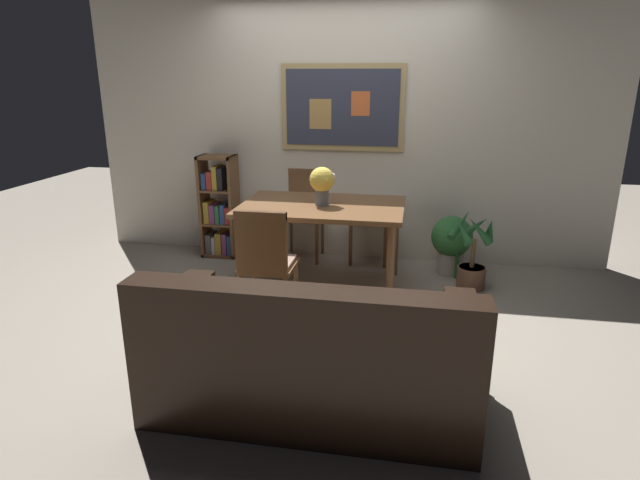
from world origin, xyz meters
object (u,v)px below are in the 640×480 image
Objects in this scene: dining_chair_far_right at (371,208)px; bookshelf at (220,211)px; potted_palm at (472,257)px; dining_chair_far_left at (305,206)px; leather_couch at (310,360)px; potted_ivy at (452,241)px; flower_vase at (322,182)px; dining_table at (322,216)px; dining_chair_near_left at (266,257)px.

dining_chair_far_right is 1.56m from bookshelf.
dining_chair_far_left is at bearing 159.71° from potted_palm.
potted_ivy is at bearing 69.33° from leather_couch.
flower_vase is at bearing -68.33° from dining_chair_far_left.
dining_table reaches higher than potted_palm.
bookshelf is (-1.20, 0.67, -0.18)m from dining_table.
dining_chair_far_right is (0.68, 0.02, 0.00)m from dining_chair_far_left.
leather_couch is at bearing -82.00° from dining_table.
flower_vase reaches higher than dining_chair_near_left.
leather_couch reaches higher than dining_table.
potted_palm is (1.05, 2.02, -0.02)m from leather_couch.
dining_chair_far_right is (0.35, 0.82, -0.12)m from dining_table.
bookshelf reaches higher than dining_table.
potted_ivy is at bearing -2.92° from bookshelf.
dining_table is 1.54× the size of dining_chair_near_left.
dining_chair_far_right reaches higher than potted_palm.
dining_chair_near_left is at bearing -147.59° from potted_palm.
dining_chair_far_left is at bearing 102.44° from leather_couch.
dining_chair_near_left reaches higher than leather_couch.
bookshelf reaches higher than dining_chair_far_left.
dining_chair_far_left reaches higher than potted_ivy.
bookshelf is 1.50× the size of potted_palm.
dining_table is 0.90m from dining_chair_far_right.
leather_couch is 2.28m from potted_palm.
dining_table is 2.00× the size of potted_palm.
potted_ivy is at bearing -9.74° from dining_chair_far_left.
dining_chair_far_right is 1.30× the size of potted_palm.
dining_chair_far_left is 0.68m from dining_chair_far_right.
flower_vase reaches higher than dining_table.
bookshelf is 1.76× the size of potted_ivy.
leather_couch is (0.54, -1.01, -0.23)m from dining_chair_near_left.
potted_ivy is at bearing -18.82° from dining_chair_far_right.
dining_table is 0.78× the size of leather_couch.
potted_palm is (0.16, -0.35, -0.03)m from potted_ivy.
dining_chair_near_left is 1.30× the size of potted_palm.
dining_table is 0.30m from flower_vase.
leather_couch is (0.26, -1.82, -0.35)m from dining_table.
potted_palm is at bearing 9.37° from flower_vase.
dining_chair_far_left is 0.86× the size of bookshelf.
leather_couch is at bearing -82.00° from flower_vase.
dining_chair_far_left reaches higher than leather_couch.
leather_couch is 2.89m from bookshelf.
potted_ivy is at bearing 114.28° from potted_palm.
dining_table is at bearing -154.48° from potted_ivy.
dining_chair_far_left is 1.76m from potted_palm.
flower_vase is (1.20, -0.69, 0.48)m from bookshelf.
flower_vase is (-0.25, 1.81, 0.64)m from leather_couch.
dining_table is 1.54× the size of dining_chair_far_right.
dining_table is at bearing -113.36° from dining_chair_far_right.
bookshelf reaches higher than potted_ivy.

